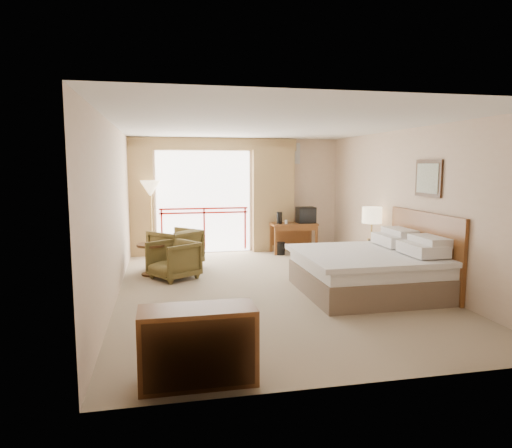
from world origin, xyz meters
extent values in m
plane|color=gray|center=(0.00, 0.00, 0.00)|extent=(7.00, 7.00, 0.00)
plane|color=white|center=(0.00, 0.00, 2.70)|extent=(7.00, 7.00, 0.00)
plane|color=beige|center=(0.00, 3.50, 1.35)|extent=(5.00, 0.00, 5.00)
plane|color=beige|center=(0.00, -3.50, 1.35)|extent=(5.00, 0.00, 5.00)
plane|color=beige|center=(-2.50, 0.00, 1.35)|extent=(0.00, 7.00, 7.00)
plane|color=beige|center=(2.50, 0.00, 1.35)|extent=(0.00, 7.00, 7.00)
plane|color=white|center=(-0.80, 3.48, 1.20)|extent=(2.40, 0.00, 2.40)
cube|color=red|center=(-0.80, 3.46, 0.95)|extent=(2.09, 0.03, 0.04)
cube|color=red|center=(-0.80, 3.46, 1.05)|extent=(2.09, 0.03, 0.04)
cube|color=red|center=(-1.79, 3.46, 0.55)|extent=(0.04, 0.03, 1.00)
cube|color=red|center=(-0.80, 3.46, 0.55)|extent=(0.04, 0.03, 1.00)
cube|color=red|center=(0.19, 3.46, 0.55)|extent=(0.04, 0.03, 1.00)
cube|color=#947449|center=(-2.45, 3.35, 1.25)|extent=(1.00, 0.26, 2.50)
cube|color=#947449|center=(0.85, 3.35, 1.25)|extent=(1.00, 0.26, 2.50)
cube|color=#947449|center=(-0.80, 3.38, 2.55)|extent=(4.40, 0.22, 0.28)
cube|color=silver|center=(1.30, 3.47, 2.35)|extent=(0.50, 0.04, 0.50)
cube|color=brown|center=(1.45, -0.60, 0.20)|extent=(2.05, 2.00, 0.40)
cube|color=white|center=(1.45, -0.60, 0.50)|extent=(2.01, 1.96, 0.22)
cube|color=white|center=(1.40, -0.60, 0.63)|extent=(2.09, 2.06, 0.08)
cube|color=white|center=(2.15, -1.05, 0.78)|extent=(0.50, 0.75, 0.18)
cube|color=white|center=(2.15, -0.15, 0.78)|extent=(0.50, 0.75, 0.18)
cube|color=white|center=(2.28, -1.05, 0.90)|extent=(0.40, 0.70, 0.14)
cube|color=white|center=(2.28, -0.15, 0.90)|extent=(0.40, 0.70, 0.14)
cube|color=brown|center=(2.46, -0.60, 0.65)|extent=(0.06, 2.10, 1.30)
cube|color=#321C0C|center=(2.48, -0.60, 1.85)|extent=(0.03, 0.72, 0.60)
cube|color=silver|center=(2.46, -0.60, 1.85)|extent=(0.01, 0.60, 0.48)
cube|color=brown|center=(2.25, 0.86, 0.28)|extent=(0.41, 0.48, 0.56)
cylinder|color=tan|center=(2.25, 0.91, 0.60)|extent=(0.16, 0.16, 0.04)
cylinder|color=tan|center=(2.25, 0.91, 0.81)|extent=(0.03, 0.03, 0.40)
cylinder|color=#FFE5B2|center=(2.25, 0.91, 1.10)|extent=(0.38, 0.38, 0.31)
cube|color=black|center=(2.20, 0.71, 0.60)|extent=(0.22, 0.20, 0.08)
cube|color=brown|center=(1.27, 2.98, 0.68)|extent=(1.08, 0.52, 0.04)
cube|color=brown|center=(0.77, 2.75, 0.33)|extent=(0.05, 0.05, 0.66)
cube|color=brown|center=(1.76, 2.75, 0.33)|extent=(0.05, 0.05, 0.66)
cube|color=brown|center=(0.77, 3.20, 0.33)|extent=(0.05, 0.05, 0.66)
cube|color=brown|center=(1.76, 3.20, 0.33)|extent=(0.05, 0.05, 0.66)
cube|color=brown|center=(1.27, 3.20, 0.40)|extent=(0.99, 0.03, 0.49)
cube|color=brown|center=(1.27, 2.74, 0.61)|extent=(0.99, 0.03, 0.11)
cube|color=black|center=(1.57, 2.98, 0.89)|extent=(0.42, 0.33, 0.38)
cube|color=black|center=(1.57, 2.81, 0.89)|extent=(0.38, 0.02, 0.31)
cylinder|color=black|center=(0.92, 2.98, 0.84)|extent=(0.15, 0.15, 0.28)
cylinder|color=white|center=(1.07, 2.93, 0.75)|extent=(0.09, 0.09, 0.10)
cylinder|color=black|center=(0.89, 2.80, 0.14)|extent=(0.28, 0.28, 0.29)
imported|color=#453919|center=(-1.53, 1.96, 0.00)|extent=(1.20, 1.20, 0.78)
imported|color=#453919|center=(-1.59, 0.99, 0.00)|extent=(1.05, 1.04, 0.70)
cylinder|color=#321C0C|center=(-1.99, 1.36, 0.58)|extent=(0.54, 0.54, 0.04)
cylinder|color=#321C0C|center=(-1.99, 1.36, 0.29)|extent=(0.07, 0.07, 0.54)
cylinder|color=#321C0C|center=(-1.99, 1.36, 0.02)|extent=(0.39, 0.39, 0.03)
imported|color=white|center=(-1.99, 1.36, 0.60)|extent=(0.18, 0.22, 0.02)
cylinder|color=tan|center=(-2.01, 3.04, 0.02)|extent=(0.28, 0.28, 0.03)
cylinder|color=tan|center=(-2.01, 3.04, 0.75)|extent=(0.03, 0.03, 1.50)
cone|color=#FFE5B2|center=(-2.01, 3.04, 1.55)|extent=(0.44, 0.44, 0.35)
cube|color=brown|center=(-1.48, -3.15, 0.37)|extent=(1.10, 0.46, 0.73)
cube|color=#321C0C|center=(-1.48, -3.38, 0.37)|extent=(1.01, 0.02, 0.64)
camera|label=1|loc=(-1.79, -7.30, 2.05)|focal=32.00mm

